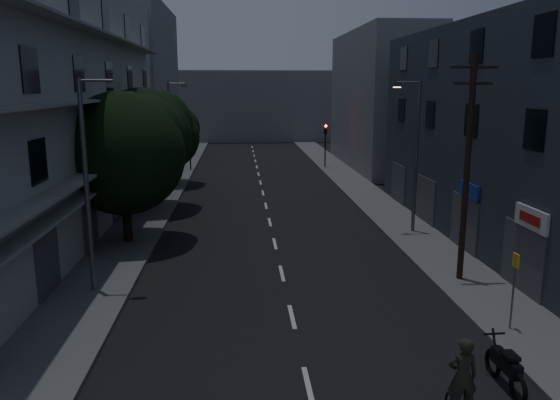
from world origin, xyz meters
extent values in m
plane|color=black|center=(0.00, 25.00, 0.00)|extent=(160.00, 160.00, 0.00)
cube|color=#565659|center=(-7.50, 25.00, 0.07)|extent=(3.00, 90.00, 0.15)
cube|color=#565659|center=(7.50, 25.00, 0.07)|extent=(3.00, 90.00, 0.15)
cube|color=beige|center=(0.00, 2.00, 0.01)|extent=(0.15, 2.00, 0.01)
cube|color=beige|center=(0.00, 6.50, 0.01)|extent=(0.15, 2.00, 0.01)
cube|color=beige|center=(0.00, 11.00, 0.01)|extent=(0.15, 2.00, 0.01)
cube|color=beige|center=(0.00, 15.50, 0.01)|extent=(0.15, 2.00, 0.01)
cube|color=beige|center=(0.00, 20.00, 0.01)|extent=(0.15, 2.00, 0.01)
cube|color=beige|center=(0.00, 24.50, 0.01)|extent=(0.15, 2.00, 0.01)
cube|color=beige|center=(0.00, 29.00, 0.01)|extent=(0.15, 2.00, 0.01)
cube|color=beige|center=(0.00, 33.50, 0.01)|extent=(0.15, 2.00, 0.01)
cube|color=beige|center=(0.00, 38.00, 0.01)|extent=(0.15, 2.00, 0.01)
cube|color=beige|center=(0.00, 42.50, 0.01)|extent=(0.15, 2.00, 0.01)
cube|color=beige|center=(0.00, 47.00, 0.01)|extent=(0.15, 2.00, 0.01)
cube|color=beige|center=(0.00, 51.50, 0.01)|extent=(0.15, 2.00, 0.01)
cube|color=beige|center=(0.00, 56.00, 0.01)|extent=(0.15, 2.00, 0.01)
cube|color=beige|center=(0.00, 60.50, 0.01)|extent=(0.15, 2.00, 0.01)
cube|color=#9F9F9B|center=(-12.00, 18.00, 7.00)|extent=(6.00, 36.00, 14.00)
cube|color=black|center=(-8.98, 9.00, 2.00)|extent=(0.06, 1.60, 1.60)
cube|color=black|center=(-8.98, 15.00, 2.00)|extent=(0.06, 1.60, 1.60)
cube|color=black|center=(-8.98, 21.00, 2.00)|extent=(0.06, 1.60, 1.60)
cube|color=black|center=(-8.98, 27.00, 2.00)|extent=(0.06, 1.60, 1.60)
cube|color=black|center=(-8.98, 33.00, 2.00)|extent=(0.06, 1.60, 1.60)
cube|color=black|center=(-8.98, 9.00, 5.20)|extent=(0.06, 1.60, 1.60)
cube|color=black|center=(-8.98, 15.00, 5.20)|extent=(0.06, 1.60, 1.60)
cube|color=black|center=(-8.98, 21.00, 5.20)|extent=(0.06, 1.60, 1.60)
cube|color=black|center=(-8.98, 27.00, 5.20)|extent=(0.06, 1.60, 1.60)
cube|color=black|center=(-8.98, 33.00, 5.20)|extent=(0.06, 1.60, 1.60)
cube|color=black|center=(-8.98, 9.00, 8.40)|extent=(0.06, 1.60, 1.60)
cube|color=black|center=(-8.98, 15.00, 8.40)|extent=(0.06, 1.60, 1.60)
cube|color=black|center=(-8.98, 21.00, 8.40)|extent=(0.06, 1.60, 1.60)
cube|color=black|center=(-8.98, 27.00, 8.40)|extent=(0.06, 1.60, 1.60)
cube|color=black|center=(-8.98, 33.00, 8.40)|extent=(0.06, 1.60, 1.60)
cube|color=black|center=(-8.98, 15.00, 11.60)|extent=(0.06, 1.60, 1.60)
cube|color=black|center=(-8.98, 21.00, 11.60)|extent=(0.06, 1.60, 1.60)
cube|color=black|center=(-8.98, 27.00, 11.60)|extent=(0.06, 1.60, 1.60)
cube|color=black|center=(-8.98, 33.00, 11.60)|extent=(0.06, 1.60, 1.60)
cube|color=gray|center=(-8.50, 18.00, 4.00)|extent=(1.00, 32.40, 0.12)
cube|color=gray|center=(-8.50, 18.00, 7.20)|extent=(1.00, 32.40, 0.12)
cube|color=gray|center=(-8.50, 18.00, 10.40)|extent=(1.00, 32.40, 0.12)
cube|color=gray|center=(-8.60, 18.00, 3.10)|extent=(0.80, 32.40, 0.12)
cube|color=#424247|center=(-8.97, 9.00, 1.40)|extent=(0.06, 2.40, 2.40)
cube|color=#424247|center=(-8.97, 15.00, 1.40)|extent=(0.06, 2.40, 2.40)
cube|color=#424247|center=(-8.97, 21.00, 1.40)|extent=(0.06, 2.40, 2.40)
cube|color=#424247|center=(-8.97, 27.00, 1.40)|extent=(0.06, 2.40, 2.40)
cube|color=#424247|center=(-8.97, 33.00, 1.40)|extent=(0.06, 2.40, 2.40)
cube|color=#2A3039|center=(12.00, 14.00, 5.50)|extent=(6.00, 28.00, 11.00)
cube|color=black|center=(8.98, 8.00, 6.30)|extent=(0.06, 1.40, 1.50)
cube|color=black|center=(8.98, 13.50, 6.30)|extent=(0.06, 1.40, 1.50)
cube|color=black|center=(8.98, 19.00, 6.30)|extent=(0.06, 1.40, 1.50)
cube|color=black|center=(8.98, 24.50, 6.30)|extent=(0.06, 1.40, 1.50)
cube|color=black|center=(8.98, 8.00, 9.60)|extent=(0.06, 1.40, 1.50)
cube|color=black|center=(8.98, 13.50, 9.60)|extent=(0.06, 1.40, 1.50)
cube|color=black|center=(8.98, 19.00, 9.60)|extent=(0.06, 1.40, 1.50)
cube|color=black|center=(8.98, 24.50, 9.60)|extent=(0.06, 1.40, 1.50)
cube|color=#424247|center=(8.97, 8.00, 1.40)|extent=(0.06, 3.00, 2.60)
cube|color=#424247|center=(8.97, 13.50, 1.40)|extent=(0.06, 3.00, 2.60)
cube|color=#424247|center=(8.97, 19.00, 1.40)|extent=(0.06, 3.00, 2.60)
cube|color=#424247|center=(8.97, 24.50, 1.40)|extent=(0.06, 3.00, 2.60)
cube|color=silver|center=(8.90, 7.50, 3.10)|extent=(0.12, 2.20, 0.80)
cube|color=#B21414|center=(8.82, 7.50, 3.10)|extent=(0.02, 1.40, 0.36)
cube|color=navy|center=(8.90, 13.00, 3.10)|extent=(0.12, 2.00, 0.70)
cube|color=slate|center=(-12.00, 48.00, 8.00)|extent=(6.00, 20.00, 16.00)
cube|color=slate|center=(12.00, 42.00, 6.50)|extent=(6.00, 20.00, 13.00)
cube|color=slate|center=(0.00, 70.00, 5.00)|extent=(24.00, 8.00, 10.00)
cylinder|color=black|center=(-7.42, 16.06, 2.18)|extent=(0.44, 0.44, 4.06)
sphere|color=black|center=(-7.42, 16.06, 4.61)|extent=(6.09, 6.09, 6.09)
sphere|color=black|center=(-6.51, 16.82, 5.37)|extent=(4.26, 4.26, 4.26)
sphere|color=black|center=(-8.18, 15.45, 5.07)|extent=(3.96, 3.96, 3.96)
cylinder|color=black|center=(-7.76, 23.64, 2.21)|extent=(0.44, 0.44, 4.13)
sphere|color=black|center=(-7.76, 23.64, 4.69)|extent=(6.22, 6.22, 6.22)
sphere|color=black|center=(-6.83, 24.42, 5.47)|extent=(4.35, 4.35, 4.35)
sphere|color=black|center=(-8.53, 23.02, 5.16)|extent=(4.04, 4.04, 4.04)
cylinder|color=black|center=(-7.40, 32.70, 1.86)|extent=(0.44, 0.44, 3.42)
sphere|color=black|center=(-7.40, 32.70, 3.91)|extent=(5.11, 5.11, 5.11)
sphere|color=black|center=(-6.63, 33.34, 4.55)|extent=(3.57, 3.57, 3.57)
sphere|color=black|center=(-8.04, 32.19, 4.29)|extent=(3.32, 3.32, 3.32)
cylinder|color=black|center=(6.57, 40.92, 1.75)|extent=(0.12, 0.12, 3.20)
cube|color=black|center=(6.57, 40.92, 3.80)|extent=(0.28, 0.22, 0.90)
sphere|color=#FF0C05|center=(6.57, 40.77, 4.13)|extent=(0.22, 0.22, 0.22)
sphere|color=#3F330C|center=(6.57, 40.77, 3.83)|extent=(0.22, 0.22, 0.22)
sphere|color=black|center=(6.57, 40.77, 3.53)|extent=(0.22, 0.22, 0.22)
cylinder|color=black|center=(-6.31, 40.32, 1.75)|extent=(0.12, 0.12, 3.20)
cube|color=black|center=(-6.31, 40.32, 3.80)|extent=(0.28, 0.22, 0.90)
sphere|color=black|center=(-6.31, 40.17, 4.13)|extent=(0.22, 0.22, 0.22)
sphere|color=#3F330C|center=(-6.31, 40.17, 3.83)|extent=(0.22, 0.22, 0.22)
sphere|color=#0CFF26|center=(-6.31, 40.17, 3.53)|extent=(0.22, 0.22, 0.22)
cylinder|color=#5A5C61|center=(-7.43, 9.31, 4.15)|extent=(0.18, 0.18, 8.00)
cylinder|color=#5A5C61|center=(-6.83, 9.31, 8.05)|extent=(1.20, 0.10, 0.10)
cube|color=#5A5C61|center=(-6.23, 9.31, 7.90)|extent=(0.45, 0.25, 0.18)
cube|color=#4C4C4C|center=(-6.23, 9.31, 7.80)|extent=(0.35, 0.18, 0.04)
cylinder|color=#53555A|center=(7.61, 16.93, 4.15)|extent=(0.18, 0.18, 8.00)
cylinder|color=#53555A|center=(7.01, 16.93, 8.05)|extent=(1.20, 0.10, 0.10)
cube|color=#53555A|center=(6.41, 16.93, 7.90)|extent=(0.45, 0.25, 0.18)
cube|color=#FFD88C|center=(6.41, 16.93, 7.80)|extent=(0.35, 0.18, 0.04)
cylinder|color=slate|center=(-6.97, 31.27, 4.15)|extent=(0.18, 0.18, 8.00)
cylinder|color=slate|center=(-6.37, 31.27, 8.05)|extent=(1.20, 0.10, 0.10)
cube|color=slate|center=(-5.77, 31.27, 7.90)|extent=(0.45, 0.25, 0.18)
cube|color=#4C4C4C|center=(-5.77, 31.27, 7.80)|extent=(0.35, 0.18, 0.04)
cylinder|color=black|center=(7.18, 9.45, 4.65)|extent=(0.24, 0.24, 9.00)
cube|color=black|center=(7.18, 9.45, 8.55)|extent=(1.80, 0.10, 0.10)
cube|color=black|center=(7.18, 9.45, 7.95)|extent=(1.50, 0.10, 0.10)
cylinder|color=#595B60|center=(6.93, 4.72, 1.40)|extent=(0.06, 0.06, 2.50)
cube|color=yellow|center=(6.93, 4.72, 2.45)|extent=(0.05, 0.35, 0.45)
torus|color=black|center=(5.22, 0.92, 0.34)|extent=(0.14, 0.79, 0.79)
torus|color=black|center=(5.18, 2.26, 0.34)|extent=(0.14, 0.79, 0.79)
cube|color=black|center=(5.20, 1.59, 0.69)|extent=(0.31, 1.24, 0.39)
cube|color=black|center=(5.21, 1.42, 0.98)|extent=(0.35, 0.51, 0.11)
cylinder|color=black|center=(5.19, 2.20, 0.84)|extent=(0.08, 0.49, 0.94)
cube|color=black|center=(5.18, 2.31, 1.17)|extent=(0.62, 0.06, 0.04)
imported|color=black|center=(3.20, -0.26, 1.43)|extent=(0.71, 0.48, 1.88)
camera|label=1|loc=(-1.75, -11.13, 7.85)|focal=35.00mm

